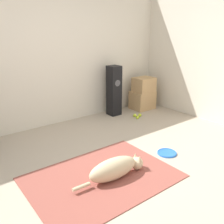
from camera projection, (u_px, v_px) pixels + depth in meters
ground_plane at (117, 176)px, 3.00m from camera, size 12.00×12.00×0.00m
wall_back at (39, 54)px, 4.17m from camera, size 8.00×0.06×2.55m
area_rug at (102, 177)px, 2.97m from camera, size 1.70×1.24×0.01m
dog at (116, 168)px, 2.91m from camera, size 0.97×0.24×0.26m
frisbee at (167, 153)px, 3.53m from camera, size 0.27×0.27×0.03m
cardboard_box_lower at (142, 100)px, 5.46m from camera, size 0.48×0.38×0.39m
cardboard_box_upper at (144, 85)px, 5.35m from camera, size 0.43×0.34×0.30m
floor_speaker at (114, 91)px, 4.98m from camera, size 0.23×0.23×1.00m
tennis_ball_by_boxes at (137, 117)px, 4.87m from camera, size 0.07×0.07×0.07m
tennis_ball_near_speaker at (140, 115)px, 5.00m from camera, size 0.07×0.07×0.07m
tennis_ball_loose_on_carpet at (135, 115)px, 4.98m from camera, size 0.07×0.07×0.07m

